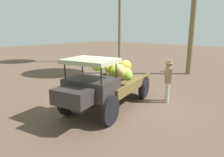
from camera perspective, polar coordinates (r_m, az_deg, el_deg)
name	(u,v)px	position (r m, az deg, el deg)	size (l,w,h in m)	color
ground_plane	(124,103)	(8.03, 3.23, -6.69)	(60.00, 60.00, 0.00)	brown
truck	(106,81)	(7.28, -1.74, -0.76)	(4.65, 2.56, 1.89)	#302B2A
farmer	(168,78)	(8.18, 15.10, 0.03)	(0.57, 0.54, 1.64)	#B9BA9B
wooden_crate	(123,83)	(10.08, 3.19, -1.20)	(0.56, 0.52, 0.44)	olive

